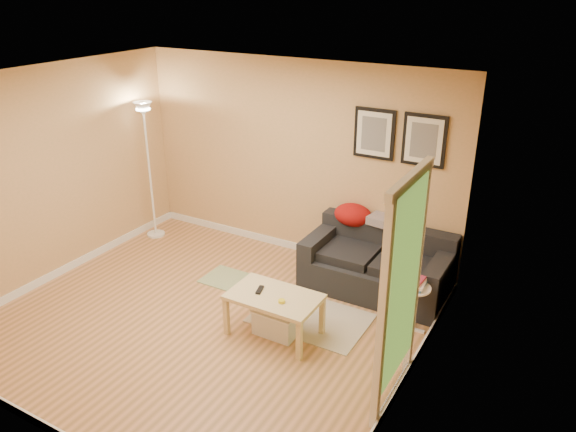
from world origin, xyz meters
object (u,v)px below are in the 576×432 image
(coffee_table, at_px, (274,315))
(side_table, at_px, (412,308))
(storage_bin, at_px, (277,321))
(floor_lamp, at_px, (150,175))
(sofa, at_px, (377,262))
(book_stack, at_px, (415,282))

(coffee_table, xyz_separation_m, side_table, (1.23, 0.79, 0.03))
(storage_bin, relative_size, floor_lamp, 0.24)
(sofa, bearing_deg, side_table, -42.80)
(storage_bin, height_order, side_table, side_table)
(book_stack, height_order, floor_lamp, floor_lamp)
(coffee_table, height_order, side_table, side_table)
(storage_bin, xyz_separation_m, side_table, (1.22, 0.76, 0.12))
(storage_bin, xyz_separation_m, floor_lamp, (-2.80, 1.21, 0.79))
(coffee_table, xyz_separation_m, storage_bin, (0.02, 0.03, -0.09))
(side_table, xyz_separation_m, floor_lamp, (-4.02, 0.45, 0.67))
(side_table, distance_m, book_stack, 0.31)
(sofa, distance_m, floor_lamp, 3.43)
(side_table, bearing_deg, book_stack, 106.23)
(coffee_table, bearing_deg, floor_lamp, 160.14)
(coffee_table, height_order, floor_lamp, floor_lamp)
(coffee_table, distance_m, storage_bin, 0.10)
(coffee_table, height_order, book_stack, book_stack)
(book_stack, bearing_deg, storage_bin, -139.86)
(storage_bin, height_order, floor_lamp, floor_lamp)
(floor_lamp, bearing_deg, sofa, 2.38)
(floor_lamp, bearing_deg, storage_bin, -23.37)
(side_table, relative_size, book_stack, 2.00)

